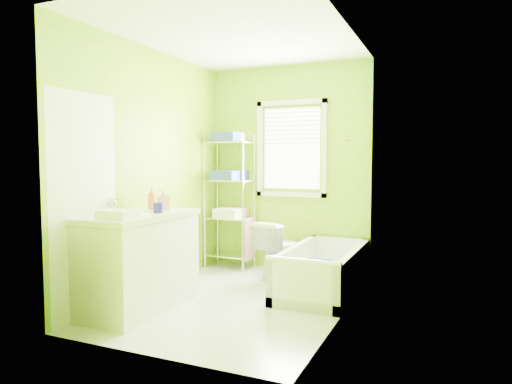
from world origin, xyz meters
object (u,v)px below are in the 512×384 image
at_px(bathtub, 323,277).
at_px(toilet, 278,249).
at_px(wire_shelf_unit, 231,185).
at_px(vanity, 139,258).

height_order(bathtub, toilet, toilet).
xyz_separation_m(toilet, wire_shelf_unit, (-0.75, 0.25, 0.74)).
bearing_deg(bathtub, vanity, -139.16).
bearing_deg(vanity, toilet, 63.84).
height_order(bathtub, vanity, vanity).
bearing_deg(toilet, vanity, 74.93).
distance_m(bathtub, wire_shelf_unit, 1.78).
height_order(toilet, wire_shelf_unit, wire_shelf_unit).
height_order(bathtub, wire_shelf_unit, wire_shelf_unit).
xyz_separation_m(vanity, wire_shelf_unit, (0.04, 1.87, 0.60)).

